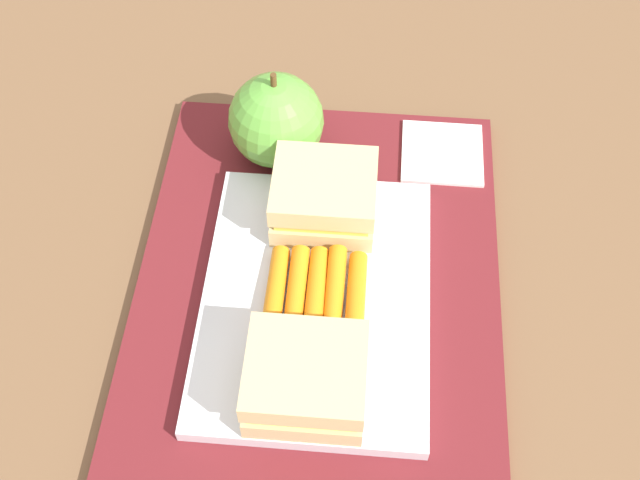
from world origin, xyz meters
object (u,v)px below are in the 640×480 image
(food_tray, at_px, (316,300))
(apple, at_px, (276,120))
(carrot_sticks_bundle, at_px, (316,293))
(sandwich_half_left, at_px, (306,379))
(paper_napkin, at_px, (442,153))
(sandwich_half_right, at_px, (324,196))

(food_tray, height_order, apple, apple)
(carrot_sticks_bundle, distance_m, apple, 0.16)
(sandwich_half_left, height_order, paper_napkin, sandwich_half_left)
(sandwich_half_right, bearing_deg, carrot_sticks_bundle, 179.91)
(apple, xyz_separation_m, paper_napkin, (0.01, -0.14, -0.04))
(sandwich_half_left, distance_m, paper_napkin, 0.26)
(food_tray, height_order, paper_napkin, food_tray)
(food_tray, distance_m, sandwich_half_right, 0.08)
(carrot_sticks_bundle, distance_m, paper_napkin, 0.19)
(paper_napkin, bearing_deg, sandwich_half_left, 157.93)
(paper_napkin, bearing_deg, carrot_sticks_bundle, 149.05)
(sandwich_half_left, relative_size, apple, 0.88)
(food_tray, height_order, carrot_sticks_bundle, carrot_sticks_bundle)
(food_tray, xyz_separation_m, sandwich_half_right, (0.08, 0.00, 0.03))
(food_tray, xyz_separation_m, carrot_sticks_bundle, (-0.00, 0.00, 0.01))
(sandwich_half_right, height_order, paper_napkin, sandwich_half_right)
(sandwich_half_left, relative_size, carrot_sticks_bundle, 1.03)
(sandwich_half_right, relative_size, carrot_sticks_bundle, 1.03)
(sandwich_half_right, bearing_deg, apple, 32.42)
(paper_napkin, bearing_deg, sandwich_half_right, 130.36)
(food_tray, xyz_separation_m, paper_napkin, (0.16, -0.10, -0.00))
(sandwich_half_left, bearing_deg, food_tray, 0.00)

